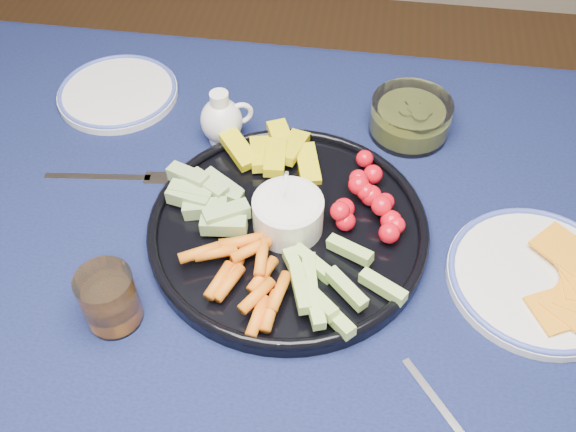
# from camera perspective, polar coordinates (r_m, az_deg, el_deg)

# --- Properties ---
(dining_table) EXTENTS (1.67, 1.07, 0.75)m
(dining_table) POSITION_cam_1_polar(r_m,az_deg,el_deg) (0.92, -6.79, -8.71)
(dining_table) COLOR #492718
(dining_table) RESTS_ON ground
(crudite_platter) EXTENTS (0.38, 0.38, 0.12)m
(crudite_platter) POSITION_cam_1_polar(r_m,az_deg,el_deg) (0.87, -0.18, -0.72)
(crudite_platter) COLOR black
(crudite_platter) RESTS_ON dining_table
(creamer_pitcher) EXTENTS (0.08, 0.07, 0.09)m
(creamer_pitcher) POSITION_cam_1_polar(r_m,az_deg,el_deg) (1.00, -5.88, 8.49)
(creamer_pitcher) COLOR white
(creamer_pitcher) RESTS_ON dining_table
(pickle_bowl) EXTENTS (0.13, 0.13, 0.06)m
(pickle_bowl) POSITION_cam_1_polar(r_m,az_deg,el_deg) (1.03, 10.79, 8.49)
(pickle_bowl) COLOR silver
(pickle_bowl) RESTS_ON dining_table
(cheese_plate) EXTENTS (0.23, 0.23, 0.03)m
(cheese_plate) POSITION_cam_1_polar(r_m,az_deg,el_deg) (0.89, 21.38, -5.02)
(cheese_plate) COLOR white
(cheese_plate) RESTS_ON dining_table
(juice_tumbler) EXTENTS (0.07, 0.07, 0.08)m
(juice_tumbler) POSITION_cam_1_polar(r_m,az_deg,el_deg) (0.81, -15.53, -7.30)
(juice_tumbler) COLOR silver
(juice_tumbler) RESTS_ON dining_table
(fork_left) EXTENTS (0.19, 0.04, 0.00)m
(fork_left) POSITION_cam_1_polar(r_m,az_deg,el_deg) (0.99, -14.78, 3.27)
(fork_left) COLOR white
(fork_left) RESTS_ON dining_table
(fork_right) EXTENTS (0.10, 0.13, 0.00)m
(fork_right) POSITION_cam_1_polar(r_m,az_deg,el_deg) (0.77, 14.42, -17.43)
(fork_right) COLOR white
(fork_right) RESTS_ON dining_table
(side_plate_extra) EXTENTS (0.20, 0.20, 0.02)m
(side_plate_extra) POSITION_cam_1_polar(r_m,az_deg,el_deg) (1.13, -14.89, 10.60)
(side_plate_extra) COLOR white
(side_plate_extra) RESTS_ON dining_table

